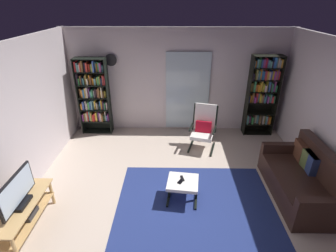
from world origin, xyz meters
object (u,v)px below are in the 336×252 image
tv_stand (24,213)px  cell_phone (181,181)px  television (17,192)px  lounge_armchair (204,126)px  tv_remote (182,178)px  leather_sofa (303,180)px  wall_clock (111,60)px  bookshelf_near_sofa (262,92)px  ottoman (183,184)px  bookshelf_near_tv (93,94)px

tv_stand → cell_phone: (2.34, 0.67, 0.08)m
tv_stand → television: television is taller
lounge_armchair → tv_remote: 1.85m
leather_sofa → wall_clock: (-3.82, 2.55, 1.53)m
leather_sofa → wall_clock: 4.84m
television → tv_remote: bearing=17.7°
bookshelf_near_sofa → tv_remote: (-2.03, -2.49, -0.70)m
wall_clock → tv_stand: bearing=-101.5°
ottoman → cell_phone: size_ratio=4.09×
lounge_armchair → tv_remote: (-0.55, -1.76, -0.13)m
bookshelf_near_tv → leather_sofa: bearing=-29.0°
bookshelf_near_tv → wall_clock: (0.48, 0.17, 0.80)m
tv_remote → tv_stand: bearing=-176.8°
lounge_armchair → cell_phone: size_ratio=7.30×
leather_sofa → cell_phone: 2.18m
lounge_armchair → tv_stand: bearing=-139.3°
bookshelf_near_sofa → ottoman: bookshelf_near_sofa is taller
bookshelf_near_sofa → cell_phone: 3.36m
cell_phone → wall_clock: 3.51m
tv_stand → tv_remote: (2.37, 0.75, 0.08)m
cell_phone → wall_clock: size_ratio=0.48×
bookshelf_near_sofa → wall_clock: bookshelf_near_sofa is taller
bookshelf_near_tv → bookshelf_near_sofa: (4.19, -0.01, 0.07)m
wall_clock → leather_sofa: bearing=-33.7°
bookshelf_near_tv → tv_remote: bearing=-49.1°
bookshelf_near_tv → tv_remote: size_ratio=13.45×
bookshelf_near_tv → cell_phone: bookshelf_near_tv is taller
bookshelf_near_sofa → cell_phone: size_ratio=14.40×
television → leather_sofa: bearing=10.9°
wall_clock → television: bearing=-101.5°
leather_sofa → ottoman: (-2.13, -0.18, 0.01)m
bookshelf_near_sofa → cell_phone: bookshelf_near_sofa is taller
tv_stand → bookshelf_near_tv: bearing=86.2°
tv_stand → bookshelf_near_tv: 3.33m
bookshelf_near_tv → wall_clock: wall_clock is taller
cell_phone → ottoman: bearing=51.7°
tv_stand → cell_phone: bearing=16.0°
bookshelf_near_sofa → cell_phone: (-2.06, -2.56, -0.71)m
tv_stand → ottoman: bearing=16.1°
tv_stand → bookshelf_near_tv: size_ratio=0.62×
bookshelf_near_tv → tv_remote: (2.16, -2.49, -0.64)m
leather_sofa → lounge_armchair: lounge_armchair is taller
bookshelf_near_sofa → wall_clock: (-3.70, 0.18, 0.74)m
tv_remote → bookshelf_near_sofa: bearing=36.5°
bookshelf_near_tv → bookshelf_near_sofa: size_ratio=0.96×
tv_stand → leather_sofa: (4.51, 0.86, -0.00)m
bookshelf_near_sofa → leather_sofa: (0.11, -2.37, -0.79)m
leather_sofa → ottoman: 2.14m
television → cell_phone: 2.46m
television → cell_phone: size_ratio=5.80×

